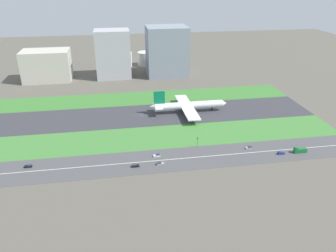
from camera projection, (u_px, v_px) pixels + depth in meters
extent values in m
plane|color=#5B564C|center=(141.00, 115.00, 268.58)|extent=(800.00, 800.00, 0.00)
cube|color=#38383D|center=(141.00, 115.00, 268.56)|extent=(280.00, 46.00, 0.10)
cube|color=#3D7A33|center=(137.00, 98.00, 305.23)|extent=(280.00, 36.00, 0.10)
cube|color=#427F38|center=(147.00, 138.00, 231.89)|extent=(280.00, 36.00, 0.10)
cube|color=#4C4C4F|center=(152.00, 161.00, 203.26)|extent=(280.00, 28.00, 0.10)
cube|color=silver|center=(152.00, 161.00, 203.24)|extent=(266.00, 0.50, 0.01)
cylinder|color=white|center=(189.00, 105.00, 271.84)|extent=(56.00, 6.00, 6.00)
cone|color=white|center=(224.00, 103.00, 276.30)|extent=(4.00, 5.70, 5.70)
cone|color=white|center=(153.00, 107.00, 266.97)|extent=(5.00, 5.40, 5.40)
cube|color=#0C724C|center=(159.00, 98.00, 264.75)|extent=(9.00, 0.80, 11.00)
cube|color=white|center=(158.00, 106.00, 267.56)|extent=(6.00, 16.00, 0.60)
cube|color=white|center=(183.00, 101.00, 285.47)|extent=(10.00, 26.00, 1.00)
cylinder|color=gray|center=(186.00, 105.00, 281.18)|extent=(5.00, 3.20, 3.20)
cube|color=white|center=(191.00, 114.00, 258.63)|extent=(10.00, 26.00, 1.00)
cylinder|color=gray|center=(190.00, 113.00, 265.08)|extent=(5.00, 3.20, 3.20)
cylinder|color=black|center=(212.00, 109.00, 276.69)|extent=(1.00, 1.00, 3.20)
cylinder|color=black|center=(184.00, 109.00, 276.32)|extent=(1.00, 1.00, 3.20)
cylinder|color=black|center=(185.00, 112.00, 270.06)|extent=(1.00, 1.00, 3.20)
cube|color=#99999E|center=(249.00, 148.00, 217.11)|extent=(4.40, 1.80, 1.10)
cube|color=#333D4C|center=(250.00, 147.00, 216.81)|extent=(2.20, 1.66, 0.90)
cube|color=black|center=(28.00, 166.00, 196.49)|extent=(4.40, 1.80, 1.10)
cube|color=#333D4C|center=(29.00, 165.00, 196.19)|extent=(2.20, 1.66, 0.90)
cube|color=black|center=(136.00, 166.00, 196.96)|extent=(4.40, 1.80, 1.10)
cube|color=#333D4C|center=(134.00, 165.00, 196.42)|extent=(2.20, 1.66, 0.90)
cube|color=silver|center=(157.00, 156.00, 208.01)|extent=(4.40, 1.80, 1.10)
cube|color=#333D4C|center=(158.00, 154.00, 207.71)|extent=(2.20, 1.66, 0.90)
cube|color=navy|center=(281.00, 153.00, 210.81)|extent=(4.40, 1.80, 1.10)
cube|color=#333D4C|center=(280.00, 152.00, 210.27)|extent=(2.20, 1.66, 0.90)
cube|color=#99999E|center=(161.00, 164.00, 199.20)|extent=(4.40, 1.80, 1.10)
cube|color=#333D4C|center=(159.00, 162.00, 198.66)|extent=(2.20, 1.66, 0.90)
cube|color=#19662D|center=(300.00, 151.00, 212.37)|extent=(8.40, 2.50, 2.80)
cube|color=#19662D|center=(296.00, 148.00, 211.05)|extent=(2.00, 2.30, 1.20)
cylinder|color=#4C4C51|center=(197.00, 143.00, 218.33)|extent=(0.24, 0.24, 6.00)
cube|color=black|center=(198.00, 138.00, 216.81)|extent=(0.36, 0.36, 1.20)
sphere|color=#19D826|center=(198.00, 138.00, 216.51)|extent=(0.24, 0.24, 0.24)
cube|color=beige|center=(47.00, 66.00, 350.39)|extent=(48.91, 31.14, 32.19)
cube|color=#B2B2B7|center=(113.00, 54.00, 356.80)|extent=(36.83, 27.87, 51.35)
cube|color=gray|center=(167.00, 51.00, 365.13)|extent=(44.30, 36.19, 53.55)
cylinder|color=silver|center=(123.00, 60.00, 405.90)|extent=(22.93, 22.93, 17.30)
cylinder|color=silver|center=(146.00, 59.00, 410.30)|extent=(20.67, 20.67, 16.85)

